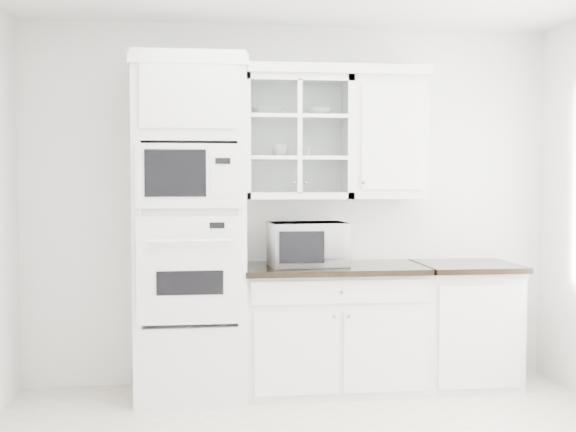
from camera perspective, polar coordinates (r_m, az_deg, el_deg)
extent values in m
cube|color=white|center=(5.49, 0.17, 0.90)|extent=(4.00, 0.02, 2.70)
cube|color=white|center=(5.14, -7.72, -0.94)|extent=(0.76, 0.65, 2.40)
cube|color=white|center=(4.83, -7.75, -4.29)|extent=(0.70, 0.03, 0.72)
cube|color=black|center=(4.83, -7.75, -5.26)|extent=(0.44, 0.01, 0.16)
cube|color=white|center=(4.80, -7.80, 3.14)|extent=(0.70, 0.03, 0.43)
cube|color=black|center=(4.78, -8.89, 3.37)|extent=(0.40, 0.01, 0.31)
cube|color=white|center=(5.36, 3.56, -8.97)|extent=(1.30, 0.60, 0.88)
cube|color=black|center=(5.25, 3.65, -4.13)|extent=(1.32, 0.67, 0.04)
cube|color=white|center=(5.62, 13.75, -8.48)|extent=(0.70, 0.60, 0.88)
cube|color=black|center=(5.52, 13.93, -3.86)|extent=(0.72, 0.67, 0.04)
cube|color=white|center=(5.35, 0.70, 6.20)|extent=(0.80, 0.33, 0.90)
cube|color=white|center=(5.34, 0.70, 4.60)|extent=(0.74, 0.29, 0.02)
cube|color=white|center=(5.36, 0.70, 7.81)|extent=(0.74, 0.29, 0.02)
cube|color=white|center=(5.48, 7.76, 6.10)|extent=(0.55, 0.33, 0.90)
cube|color=white|center=(5.36, -0.40, 11.41)|extent=(2.14, 0.38, 0.07)
imported|color=white|center=(5.21, 1.53, -2.22)|extent=(0.57, 0.49, 0.31)
imported|color=white|center=(5.35, -1.58, 8.25)|extent=(0.28, 0.28, 0.06)
imported|color=white|center=(5.37, 2.48, 8.20)|extent=(0.19, 0.19, 0.06)
imported|color=white|center=(5.33, -0.64, 5.19)|extent=(0.14, 0.14, 0.09)
imported|color=white|center=(5.36, 1.45, 5.12)|extent=(0.09, 0.09, 0.08)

